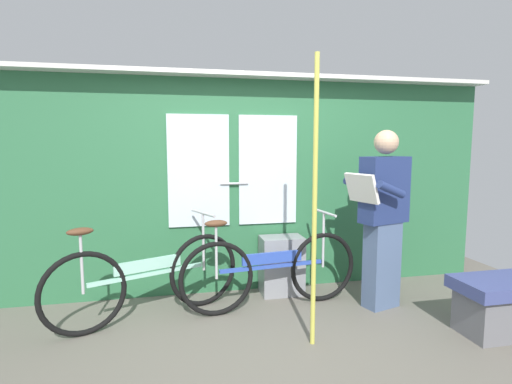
% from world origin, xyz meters
% --- Properties ---
extents(ground_plane, '(6.08, 3.93, 0.04)m').
position_xyz_m(ground_plane, '(0.00, 0.00, -0.02)').
color(ground_plane, '#666056').
extents(train_door_wall, '(5.08, 0.28, 2.19)m').
position_xyz_m(train_door_wall, '(-0.01, 1.16, 1.14)').
color(train_door_wall, '#2D6B42').
rests_on(train_door_wall, ground_plane).
extents(bicycle_near_door, '(1.62, 0.77, 0.89)m').
position_xyz_m(bicycle_near_door, '(-1.04, 0.60, 0.37)').
color(bicycle_near_door, black).
rests_on(bicycle_near_door, ground_plane).
extents(bicycle_leaning_behind, '(1.71, 0.44, 0.88)m').
position_xyz_m(bicycle_leaning_behind, '(0.06, 0.61, 0.36)').
color(bicycle_leaning_behind, black).
rests_on(bicycle_leaning_behind, ground_plane).
extents(passenger_reading_newspaper, '(0.61, 0.54, 1.63)m').
position_xyz_m(passenger_reading_newspaper, '(1.06, 0.43, 0.86)').
color(passenger_reading_newspaper, slate).
rests_on(passenger_reading_newspaper, ground_plane).
extents(trash_bin_by_wall, '(0.42, 0.28, 0.59)m').
position_xyz_m(trash_bin_by_wall, '(0.25, 0.95, 0.29)').
color(trash_bin_by_wall, gray).
rests_on(trash_bin_by_wall, ground_plane).
extents(handrail_pole, '(0.04, 0.04, 2.15)m').
position_xyz_m(handrail_pole, '(0.20, -0.11, 1.07)').
color(handrail_pole, '#C6C14C').
rests_on(handrail_pole, ground_plane).
extents(bench_seat_corner, '(0.70, 0.44, 0.45)m').
position_xyz_m(bench_seat_corner, '(1.71, -0.28, 0.24)').
color(bench_seat_corner, '#3D477F').
rests_on(bench_seat_corner, ground_plane).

